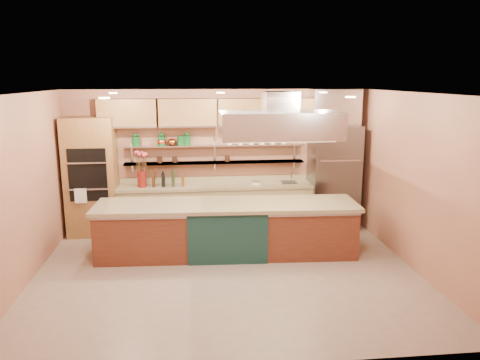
{
  "coord_description": "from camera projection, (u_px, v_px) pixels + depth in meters",
  "views": [
    {
      "loc": [
        -0.53,
        -6.91,
        3.02
      ],
      "look_at": [
        0.31,
        1.0,
        1.28
      ],
      "focal_mm": 35.0,
      "sensor_mm": 36.0,
      "label": 1
    }
  ],
  "objects": [
    {
      "name": "bar_faucet",
      "position": [
        291.0,
        177.0,
        9.53
      ],
      "size": [
        0.04,
        0.04,
        0.22
      ],
      "primitive_type": "cylinder",
      "rotation": [
        0.0,
        0.0,
        -0.35
      ],
      "color": "white",
      "rests_on": "back_counter"
    },
    {
      "name": "oven_stack",
      "position": [
        92.0,
        177.0,
        9.03
      ],
      "size": [
        0.95,
        0.64,
        2.3
      ],
      "primitive_type": "cube",
      "color": "olive",
      "rests_on": "floor"
    },
    {
      "name": "oil_bottle_cluster",
      "position": [
        163.0,
        179.0,
        9.16
      ],
      "size": [
        0.9,
        0.3,
        0.28
      ],
      "primitive_type": "cube",
      "rotation": [
        0.0,
        0.0,
        0.06
      ],
      "color": "black",
      "rests_on": "back_counter"
    },
    {
      "name": "green_canister",
      "position": [
        181.0,
        141.0,
        9.26
      ],
      "size": [
        0.19,
        0.19,
        0.18
      ],
      "primitive_type": "cylinder",
      "rotation": [
        0.0,
        0.0,
        -0.42
      ],
      "color": "#104D1E",
      "rests_on": "wall_shelf_upper"
    },
    {
      "name": "wall_right",
      "position": [
        415.0,
        182.0,
        7.43
      ],
      "size": [
        0.04,
        5.0,
        2.8
      ],
      "primitive_type": "cube",
      "color": "#AA6C50",
      "rests_on": "floor"
    },
    {
      "name": "island",
      "position": [
        227.0,
        229.0,
        8.1
      ],
      "size": [
        4.43,
        1.15,
        0.92
      ],
      "primitive_type": "cube",
      "rotation": [
        0.0,
        0.0,
        -0.04
      ],
      "color": "brown",
      "rests_on": "floor"
    },
    {
      "name": "back_counter",
      "position": [
        216.0,
        207.0,
        9.45
      ],
      "size": [
        3.84,
        0.64,
        0.93
      ],
      "primitive_type": "cube",
      "color": "tan",
      "rests_on": "floor"
    },
    {
      "name": "copper_kettle",
      "position": [
        172.0,
        142.0,
        9.24
      ],
      "size": [
        0.2,
        0.2,
        0.13
      ],
      "primitive_type": "ellipsoid",
      "rotation": [
        0.0,
        0.0,
        0.24
      ],
      "color": "#DA5B32",
      "rests_on": "wall_shelf_upper"
    },
    {
      "name": "wall_left",
      "position": [
        21.0,
        191.0,
        6.8
      ],
      "size": [
        0.04,
        5.0,
        2.8
      ],
      "primitive_type": "cube",
      "color": "#AA6C50",
      "rests_on": "floor"
    },
    {
      "name": "wall_shelf_lower",
      "position": [
        215.0,
        162.0,
        9.42
      ],
      "size": [
        3.6,
        0.26,
        0.03
      ],
      "primitive_type": "cube",
      "color": "silver",
      "rests_on": "wall_back"
    },
    {
      "name": "ceiling",
      "position": [
        226.0,
        93.0,
        6.82
      ],
      "size": [
        6.0,
        5.0,
        0.02
      ],
      "primitive_type": "cube",
      "color": "black",
      "rests_on": "wall_back"
    },
    {
      "name": "floor",
      "position": [
        227.0,
        273.0,
        7.42
      ],
      "size": [
        6.0,
        5.0,
        0.02
      ],
      "primitive_type": "cube",
      "color": "gray",
      "rests_on": "ground"
    },
    {
      "name": "wall_back",
      "position": [
        217.0,
        159.0,
        9.54
      ],
      "size": [
        6.0,
        0.04,
        2.8
      ],
      "primitive_type": "cube",
      "color": "#AA6C50",
      "rests_on": "floor"
    },
    {
      "name": "upper_cabinets",
      "position": [
        217.0,
        113.0,
        9.17
      ],
      "size": [
        4.6,
        0.36,
        0.55
      ],
      "primitive_type": "cube",
      "color": "olive",
      "rests_on": "wall_back"
    },
    {
      "name": "wall_shelf_upper",
      "position": [
        215.0,
        145.0,
        9.35
      ],
      "size": [
        3.6,
        0.26,
        0.03
      ],
      "primitive_type": "cube",
      "color": "silver",
      "rests_on": "wall_back"
    },
    {
      "name": "kitchen_scale",
      "position": [
        256.0,
        182.0,
        9.37
      ],
      "size": [
        0.16,
        0.13,
        0.09
      ],
      "primitive_type": "cube",
      "rotation": [
        0.0,
        0.0,
        0.04
      ],
      "color": "silver",
      "rests_on": "back_counter"
    },
    {
      "name": "refrigerator",
      "position": [
        333.0,
        177.0,
        9.51
      ],
      "size": [
        0.95,
        0.72,
        2.1
      ],
      "primitive_type": "cube",
      "color": "slate",
      "rests_on": "floor"
    },
    {
      "name": "range_hood",
      "position": [
        280.0,
        125.0,
        7.81
      ],
      "size": [
        2.0,
        1.0,
        0.45
      ],
      "primitive_type": "cube",
      "color": "silver",
      "rests_on": "ceiling"
    },
    {
      "name": "ceiling_downlights",
      "position": [
        225.0,
        95.0,
        7.02
      ],
      "size": [
        4.0,
        2.8,
        0.02
      ],
      "primitive_type": "cube",
      "color": "#FFE5A5",
      "rests_on": "ceiling"
    },
    {
      "name": "wall_front",
      "position": [
        246.0,
        243.0,
        4.69
      ],
      "size": [
        6.0,
        0.04,
        2.8
      ],
      "primitive_type": "cube",
      "color": "#AA6C50",
      "rests_on": "floor"
    },
    {
      "name": "flower_vase",
      "position": [
        142.0,
        179.0,
        9.12
      ],
      "size": [
        0.23,
        0.23,
        0.31
      ],
      "primitive_type": "cylinder",
      "rotation": [
        0.0,
        0.0,
        0.4
      ],
      "color": "maroon",
      "rests_on": "back_counter"
    }
  ]
}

